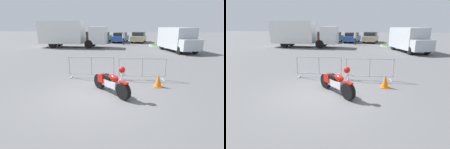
{
  "view_description": "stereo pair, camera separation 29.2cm",
  "coord_description": "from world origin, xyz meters",
  "views": [
    {
      "loc": [
        1.4,
        -6.0,
        2.6
      ],
      "look_at": [
        0.45,
        0.74,
        0.65
      ],
      "focal_mm": 28.0,
      "sensor_mm": 36.0,
      "label": 1
    },
    {
      "loc": [
        1.68,
        -5.96,
        2.6
      ],
      "look_at": [
        0.45,
        0.74,
        0.65
      ],
      "focal_mm": 28.0,
      "sensor_mm": 36.0,
      "label": 2
    }
  ],
  "objects": [
    {
      "name": "crowd_barrier_near",
      "position": [
        -0.8,
        2.26,
        0.56
      ],
      "size": [
        2.32,
        0.65,
        1.07
      ],
      "rotation": [
        0.0,
        0.0,
        0.1
      ],
      "color": "#9EA0A5",
      "rests_on": "ground"
    },
    {
      "name": "traffic_cone",
      "position": [
        2.38,
        1.34,
        0.29
      ],
      "size": [
        0.34,
        0.34,
        0.59
      ],
      "color": "orange",
      "rests_on": "ground"
    },
    {
      "name": "parked_car_green",
      "position": [
        -3.83,
        20.84,
        0.75
      ],
      "size": [
        2.41,
        4.58,
        1.48
      ],
      "rotation": [
        0.0,
        0.0,
        1.42
      ],
      "color": "#236B38",
      "rests_on": "ground"
    },
    {
      "name": "parked_car_blue",
      "position": [
        -1.07,
        20.92,
        0.74
      ],
      "size": [
        2.37,
        4.51,
        1.46
      ],
      "rotation": [
        0.0,
        0.0,
        1.42
      ],
      "color": "#284799",
      "rests_on": "ground"
    },
    {
      "name": "parked_car_tan",
      "position": [
        1.7,
        21.19,
        0.78
      ],
      "size": [
        2.49,
        4.73,
        1.53
      ],
      "rotation": [
        0.0,
        0.0,
        1.42
      ],
      "color": "tan",
      "rests_on": "ground"
    },
    {
      "name": "ground_plane",
      "position": [
        0.0,
        0.0,
        0.0
      ],
      "size": [
        120.0,
        120.0,
        0.0
      ],
      "primitive_type": "plane",
      "color": "#5B5B5E"
    },
    {
      "name": "crowd_barrier_far",
      "position": [
        1.7,
        2.26,
        0.56
      ],
      "size": [
        2.32,
        0.65,
        1.07
      ],
      "rotation": [
        0.0,
        0.0,
        0.1
      ],
      "color": "#9EA0A5",
      "rests_on": "ground"
    },
    {
      "name": "box_truck",
      "position": [
        -6.4,
        14.06,
        1.64
      ],
      "size": [
        7.74,
        2.4,
        2.98
      ],
      "rotation": [
        0.0,
        0.0,
        0.02
      ],
      "color": "white",
      "rests_on": "ground"
    },
    {
      "name": "parked_car_yellow",
      "position": [
        -12.12,
        20.94,
        0.73
      ],
      "size": [
        2.35,
        4.46,
        1.44
      ],
      "rotation": [
        0.0,
        0.0,
        1.42
      ],
      "color": "yellow",
      "rests_on": "ground"
    },
    {
      "name": "motorcycle",
      "position": [
        0.45,
        0.34,
        0.46
      ],
      "size": [
        1.65,
        1.6,
        1.2
      ],
      "rotation": [
        0.0,
        0.0,
        -0.77
      ],
      "color": "black",
      "rests_on": "ground"
    },
    {
      "name": "planter_island",
      "position": [
        4.69,
        16.66,
        0.47
      ],
      "size": [
        3.65,
        3.65,
        1.25
      ],
      "color": "#ADA89E",
      "rests_on": "ground"
    },
    {
      "name": "pedestrian",
      "position": [
        -0.36,
        17.78,
        0.92
      ],
      "size": [
        0.43,
        0.43,
        1.69
      ],
      "rotation": [
        0.0,
        0.0,
        5.96
      ],
      "color": "#262838",
      "rests_on": "ground"
    },
    {
      "name": "delivery_van",
      "position": [
        5.38,
        12.47,
        1.24
      ],
      "size": [
        3.49,
        5.36,
        2.31
      ],
      "rotation": [
        0.0,
        0.0,
        -1.23
      ],
      "color": "#B2B7BC",
      "rests_on": "ground"
    },
    {
      "name": "parked_car_maroon",
      "position": [
        -6.6,
        21.35,
        0.77
      ],
      "size": [
        2.48,
        4.72,
        1.53
      ],
      "rotation": [
        0.0,
        0.0,
        1.42
      ],
      "color": "maroon",
      "rests_on": "ground"
    },
    {
      "name": "parked_car_white",
      "position": [
        -9.36,
        20.73,
        0.77
      ],
      "size": [
        2.47,
        4.7,
        1.52
      ],
      "rotation": [
        0.0,
        0.0,
        1.42
      ],
      "color": "white",
      "rests_on": "ground"
    }
  ]
}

